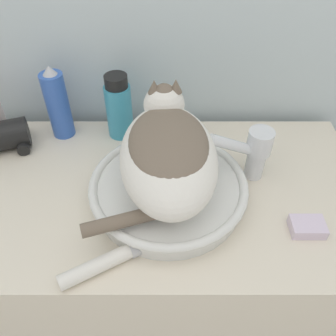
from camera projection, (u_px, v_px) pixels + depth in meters
vanity_counter at (158, 279)px, 1.12m from camera, size 0.99×0.53×0.84m
sink_basin at (168, 189)px, 0.79m from camera, size 0.35×0.35×0.06m
cat at (167, 151)px, 0.72m from camera, size 0.28×0.34×0.17m
faucet at (253, 150)px, 0.80m from camera, size 0.16×0.09×0.16m
spray_bottle_trigger at (57, 104)px, 0.92m from camera, size 0.06×0.06×0.20m
mouthwash_bottle at (118, 108)px, 0.92m from camera, size 0.07×0.07×0.18m
cream_tube at (101, 264)px, 0.67m from camera, size 0.15×0.11×0.03m
hair_dryer at (1, 137)px, 0.91m from camera, size 0.17×0.13×0.08m
soap_bar at (307, 227)px, 0.73m from camera, size 0.07×0.05×0.02m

